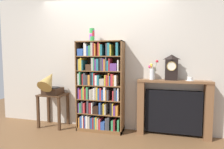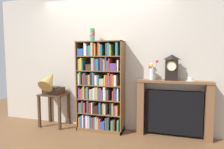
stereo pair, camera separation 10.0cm
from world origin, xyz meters
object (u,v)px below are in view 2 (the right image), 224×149
object	(u,v)px
mantel_clock	(172,68)
side_table_left	(54,102)
teacup_with_saucer	(190,79)
bookshelf	(99,89)
cup_stack	(92,35)
gramophone	(51,83)
fireplace_mantel	(173,109)
flower_vase	(152,72)

from	to	relation	value
mantel_clock	side_table_left	bearing A→B (deg)	-177.56
teacup_with_saucer	bookshelf	bearing A→B (deg)	-177.49
cup_stack	side_table_left	bearing A→B (deg)	-176.58
side_table_left	gramophone	world-z (taller)	gramophone
cup_stack	side_table_left	size ratio (longest dim) A/B	0.37
cup_stack	side_table_left	distance (m)	1.54
gramophone	teacup_with_saucer	size ratio (longest dim) A/B	3.73
fireplace_mantel	flower_vase	distance (m)	0.73
mantel_clock	flower_vase	world-z (taller)	mantel_clock
cup_stack	gramophone	xyz separation A→B (m)	(-0.81, -0.14, -0.91)
side_table_left	mantel_clock	world-z (taller)	mantel_clock
mantel_clock	flower_vase	size ratio (longest dim) A/B	1.26
side_table_left	flower_vase	xyz separation A→B (m)	(1.91, 0.10, 0.64)
bookshelf	gramophone	size ratio (longest dim) A/B	3.15
gramophone	mantel_clock	xyz separation A→B (m)	(2.23, 0.19, 0.33)
cup_stack	bookshelf	bearing A→B (deg)	-8.03
cup_stack	flower_vase	xyz separation A→B (m)	(1.10, 0.05, -0.67)
bookshelf	mantel_clock	bearing A→B (deg)	2.99
side_table_left	mantel_clock	bearing A→B (deg)	2.44
mantel_clock	teacup_with_saucer	world-z (taller)	mantel_clock
teacup_with_saucer	fireplace_mantel	bearing A→B (deg)	175.84
bookshelf	side_table_left	distance (m)	1.01
cup_stack	teacup_with_saucer	world-z (taller)	cup_stack
cup_stack	mantel_clock	xyz separation A→B (m)	(1.41, 0.05, -0.58)
bookshelf	flower_vase	size ratio (longest dim) A/B	4.79
cup_stack	teacup_with_saucer	distance (m)	1.88
fireplace_mantel	cup_stack	bearing A→B (deg)	-177.36
gramophone	cup_stack	bearing A→B (deg)	9.94
flower_vase	teacup_with_saucer	size ratio (longest dim) A/B	2.45
bookshelf	cup_stack	world-z (taller)	cup_stack
bookshelf	gramophone	distance (m)	0.97
gramophone	side_table_left	bearing A→B (deg)	90.00
bookshelf	fireplace_mantel	bearing A→B (deg)	3.80
gramophone	mantel_clock	distance (m)	2.26
bookshelf	fireplace_mantel	world-z (taller)	bookshelf
gramophone	bookshelf	bearing A→B (deg)	7.30
side_table_left	flower_vase	size ratio (longest dim) A/B	1.87
gramophone	flower_vase	xyz separation A→B (m)	(1.91, 0.19, 0.24)
cup_stack	fireplace_mantel	size ratio (longest dim) A/B	0.19
mantel_clock	cup_stack	bearing A→B (deg)	-178.12
mantel_clock	teacup_with_saucer	distance (m)	0.36
bookshelf	fireplace_mantel	size ratio (longest dim) A/B	1.36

